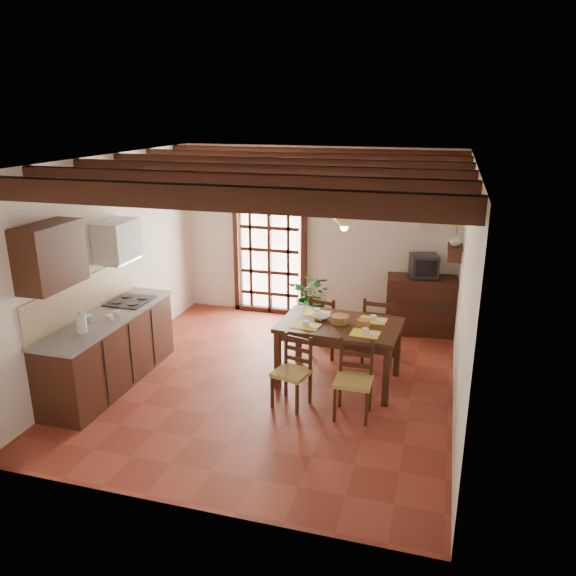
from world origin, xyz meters
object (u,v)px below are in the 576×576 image
(kitchen_counter, at_px, (109,349))
(chair_near_right, at_px, (353,393))
(sideboard, at_px, (421,305))
(pendant_lamp, at_px, (344,221))
(chair_near_left, at_px, (292,384))
(crt_tv, at_px, (424,265))
(chair_far_left, at_px, (327,336))
(chair_far_right, at_px, (379,342))
(potted_plant, at_px, (314,297))
(dining_table, at_px, (340,331))

(kitchen_counter, bearing_deg, chair_near_right, 1.00)
(sideboard, distance_m, pendant_lamp, 2.65)
(chair_near_left, distance_m, chair_near_right, 0.74)
(kitchen_counter, relative_size, chair_near_left, 2.67)
(chair_near_right, bearing_deg, pendant_lamp, 109.05)
(crt_tv, bearing_deg, chair_far_left, -150.23)
(chair_far_left, xyz_separation_m, chair_far_right, (0.74, -0.05, 0.02))
(kitchen_counter, distance_m, chair_near_left, 2.37)
(kitchen_counter, xyz_separation_m, chair_far_left, (2.45, 1.62, -0.19))
(chair_far_right, bearing_deg, potted_plant, -34.29)
(chair_near_left, relative_size, crt_tv, 1.78)
(kitchen_counter, distance_m, sideboard, 4.64)
(kitchen_counter, height_order, chair_far_right, kitchen_counter)
(chair_near_right, distance_m, pendant_lamp, 2.03)
(chair_near_right, distance_m, sideboard, 2.84)
(kitchen_counter, height_order, crt_tv, kitchen_counter)
(chair_far_left, bearing_deg, crt_tv, -118.37)
(crt_tv, bearing_deg, dining_table, -129.11)
(sideboard, bearing_deg, dining_table, -120.84)
(kitchen_counter, height_order, potted_plant, potted_plant)
(chair_near_left, relative_size, chair_far_left, 0.95)
(kitchen_counter, height_order, chair_near_left, kitchen_counter)
(chair_near_left, bearing_deg, sideboard, 78.71)
(chair_near_left, bearing_deg, pendant_lamp, 78.04)
(chair_near_right, height_order, sideboard, sideboard)
(kitchen_counter, xyz_separation_m, sideboard, (3.68, 2.83, -0.03))
(chair_near_left, xyz_separation_m, chair_far_right, (0.83, 1.47, 0.04))
(dining_table, bearing_deg, chair_far_left, 116.21)
(chair_near_right, bearing_deg, chair_far_right, 85.36)
(dining_table, distance_m, chair_far_left, 0.95)
(chair_near_left, xyz_separation_m, potted_plant, (-0.29, 2.31, 0.31))
(crt_tv, distance_m, potted_plant, 1.74)
(chair_near_left, height_order, chair_far_left, chair_far_left)
(chair_near_left, height_order, pendant_lamp, pendant_lamp)
(dining_table, relative_size, chair_near_right, 1.73)
(chair_near_left, bearing_deg, dining_table, 75.01)
(dining_table, relative_size, chair_far_right, 1.61)
(chair_near_left, xyz_separation_m, chair_far_left, (0.09, 1.52, 0.01))
(crt_tv, distance_m, pendant_lamp, 2.31)
(crt_tv, bearing_deg, chair_near_left, -130.52)
(kitchen_counter, relative_size, potted_plant, 1.10)
(dining_table, height_order, chair_far_left, chair_far_left)
(potted_plant, bearing_deg, chair_near_right, -66.43)
(chair_near_right, relative_size, sideboard, 0.85)
(chair_near_left, height_order, chair_near_right, chair_near_right)
(chair_near_left, xyz_separation_m, crt_tv, (1.32, 2.72, 0.82))
(chair_near_left, bearing_deg, chair_far_left, 101.07)
(chair_near_right, xyz_separation_m, pendant_lamp, (-0.32, 0.88, 1.80))
(chair_far_left, bearing_deg, chair_near_right, 129.62)
(potted_plant, bearing_deg, dining_table, -65.80)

